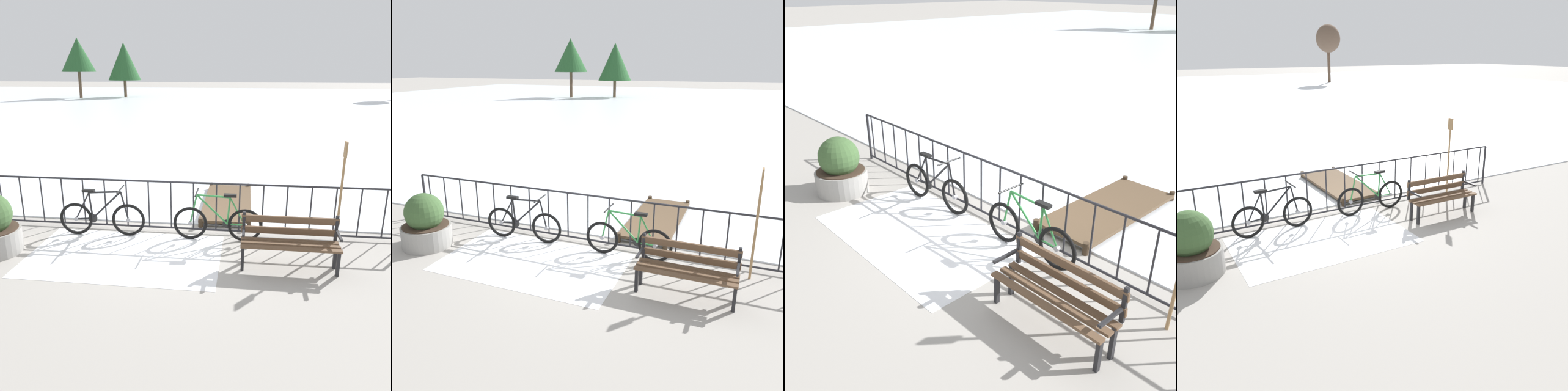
% 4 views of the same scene
% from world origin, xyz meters
% --- Properties ---
extents(ground_plane, '(160.00, 160.00, 0.00)m').
position_xyz_m(ground_plane, '(0.00, 0.00, 0.00)').
color(ground_plane, '#9E9991').
extents(frozen_pond, '(80.00, 56.00, 0.03)m').
position_xyz_m(frozen_pond, '(0.00, 28.40, 0.01)').
color(frozen_pond, silver).
rests_on(frozen_pond, ground).
extents(snow_patch, '(3.41, 2.07, 0.01)m').
position_xyz_m(snow_patch, '(-0.86, -1.20, 0.00)').
color(snow_patch, white).
rests_on(snow_patch, ground).
extents(railing_fence, '(9.06, 0.06, 1.07)m').
position_xyz_m(railing_fence, '(-0.00, 0.00, 0.56)').
color(railing_fence, '#232328').
rests_on(railing_fence, ground).
extents(bicycle_near_railing, '(1.71, 0.52, 0.97)m').
position_xyz_m(bicycle_near_railing, '(-1.56, -0.34, 0.37)').
color(bicycle_near_railing, black).
rests_on(bicycle_near_railing, ground).
extents(bicycle_second, '(1.71, 0.52, 0.97)m').
position_xyz_m(bicycle_second, '(0.74, -0.33, 0.37)').
color(bicycle_second, black).
rests_on(bicycle_second, ground).
extents(park_bench, '(1.60, 0.49, 0.89)m').
position_xyz_m(park_bench, '(1.99, -1.25, 0.51)').
color(park_bench, brown).
rests_on(park_bench, ground).
extents(planter_with_shrub, '(0.99, 0.99, 1.11)m').
position_xyz_m(planter_with_shrub, '(-3.24, -1.35, 0.48)').
color(planter_with_shrub, gray).
rests_on(planter_with_shrub, ground).
extents(oar_upright, '(0.04, 0.16, 1.98)m').
position_xyz_m(oar_upright, '(2.95, -0.33, 1.14)').
color(oar_upright, '#937047').
rests_on(oar_upright, ground).
extents(wooden_dock, '(1.10, 2.81, 0.20)m').
position_xyz_m(wooden_dock, '(0.83, 1.66, 0.12)').
color(wooden_dock, brown).
rests_on(wooden_dock, ground).
extents(tree_far_west, '(2.65, 2.65, 6.13)m').
position_xyz_m(tree_far_west, '(16.56, 36.81, 4.62)').
color(tree_far_west, brown).
rests_on(tree_far_west, ground).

